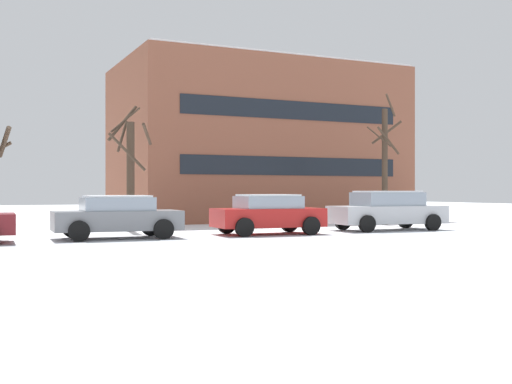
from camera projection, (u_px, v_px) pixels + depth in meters
name	position (u px, v px, depth m)	size (l,w,h in m)	color
parked_car_gray	(117.00, 216.00, 20.57)	(4.07, 2.20, 1.39)	slate
parked_car_red	(268.00, 214.00, 22.54)	(3.89, 2.12, 1.41)	red
parked_car_silver	(387.00, 210.00, 24.93)	(4.62, 2.15, 1.54)	silver
tree_far_right	(385.00, 162.00, 28.73)	(1.81, 1.80, 5.84)	#423326
tree_far_left	(130.00, 169.00, 24.14)	(1.83, 1.75, 4.85)	#423326
building_far_right	(256.00, 143.00, 35.37)	(14.70, 8.97, 8.31)	brown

